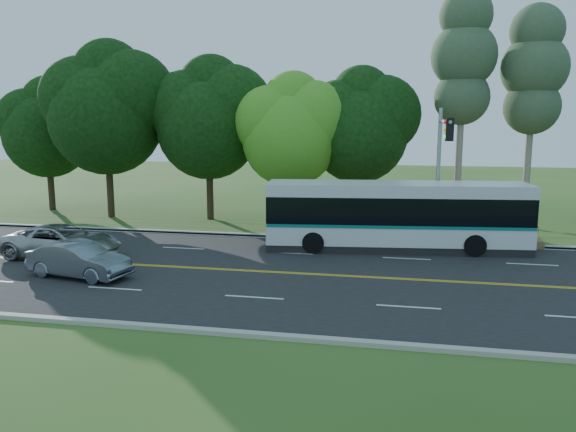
% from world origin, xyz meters
% --- Properties ---
extents(ground, '(120.00, 120.00, 0.00)m').
position_xyz_m(ground, '(0.00, 0.00, 0.00)').
color(ground, '#2A511B').
rests_on(ground, ground).
extents(road, '(60.00, 14.00, 0.02)m').
position_xyz_m(road, '(0.00, 0.00, 0.01)').
color(road, black).
rests_on(road, ground).
extents(curb_north, '(60.00, 0.30, 0.15)m').
position_xyz_m(curb_north, '(0.00, 7.15, 0.07)').
color(curb_north, '#A7A397').
rests_on(curb_north, ground).
extents(curb_south, '(60.00, 0.30, 0.15)m').
position_xyz_m(curb_south, '(0.00, -7.15, 0.07)').
color(curb_south, '#A7A397').
rests_on(curb_south, ground).
extents(grass_verge, '(60.00, 4.00, 0.10)m').
position_xyz_m(grass_verge, '(0.00, 9.00, 0.05)').
color(grass_verge, '#2A511B').
rests_on(grass_verge, ground).
extents(lane_markings, '(57.60, 13.82, 0.00)m').
position_xyz_m(lane_markings, '(-0.09, 0.00, 0.02)').
color(lane_markings, gold).
rests_on(lane_markings, road).
extents(tree_row, '(44.70, 9.10, 13.84)m').
position_xyz_m(tree_row, '(-5.15, 12.13, 6.73)').
color(tree_row, black).
rests_on(tree_row, ground).
extents(bougainvillea_hedge, '(9.50, 2.25, 1.50)m').
position_xyz_m(bougainvillea_hedge, '(7.18, 8.15, 0.72)').
color(bougainvillea_hedge, '#A00D2F').
rests_on(bougainvillea_hedge, ground).
extents(traffic_signal, '(0.42, 6.10, 7.00)m').
position_xyz_m(traffic_signal, '(6.49, 5.40, 4.67)').
color(traffic_signal, '#93959B').
rests_on(traffic_signal, ground).
extents(transit_bus, '(12.93, 4.18, 3.32)m').
position_xyz_m(transit_bus, '(4.44, 5.39, 1.67)').
color(transit_bus, silver).
rests_on(transit_bus, road).
extents(sedan, '(4.58, 2.31, 1.44)m').
position_xyz_m(sedan, '(-8.21, -2.30, 0.74)').
color(sedan, slate).
rests_on(sedan, road).
extents(suv, '(5.49, 2.60, 1.52)m').
position_xyz_m(suv, '(-10.85, 0.63, 0.78)').
color(suv, '#AAADAF').
rests_on(suv, road).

